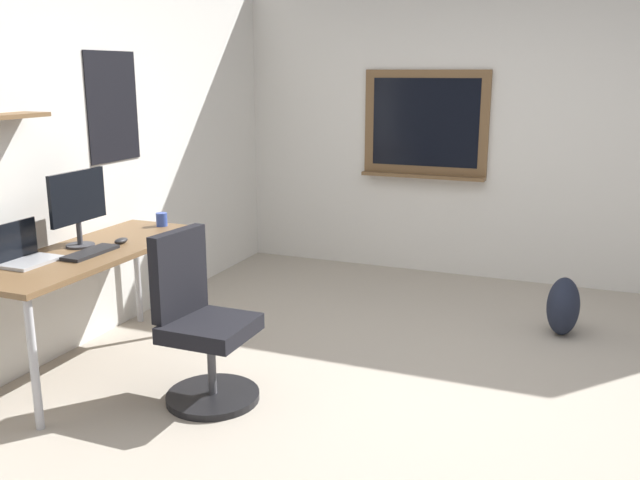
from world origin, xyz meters
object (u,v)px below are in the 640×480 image
office_chair (201,329)px  backpack (563,306)px  coffee_mug (162,220)px  desk (91,261)px  computer_mouse (121,241)px  keyboard (91,252)px  laptop (24,253)px  monitor_primary (78,203)px

office_chair → backpack: 2.54m
office_chair → coffee_mug: bearing=44.1°
desk → computer_mouse: 0.23m
computer_mouse → keyboard: bearing=180.0°
keyboard → backpack: (1.72, -2.57, -0.55)m
backpack → computer_mouse: bearing=119.2°
coffee_mug → backpack: bearing=-70.4°
desk → office_chair: bearing=-98.8°
office_chair → computer_mouse: office_chair is taller
office_chair → coffee_mug: 1.23m
office_chair → coffee_mug: size_ratio=10.33×
laptop → backpack: laptop is taller
laptop → computer_mouse: bearing=-21.3°
desk → computer_mouse: bearing=-20.6°
laptop → backpack: (2.00, -2.79, -0.60)m
desk → backpack: 3.15m
office_chair → coffee_mug: office_chair is taller
coffee_mug → laptop: bearing=171.0°
office_chair → computer_mouse: 0.90m
monitor_primary → keyboard: monitor_primary is taller
computer_mouse → office_chair: bearing=-113.4°
desk → computer_mouse: size_ratio=15.54×
office_chair → keyboard: bearing=86.3°
office_chair → laptop: size_ratio=3.06×
laptop → monitor_primary: (0.40, -0.05, 0.22)m
keyboard → coffee_mug: 0.79m
computer_mouse → coffee_mug: coffee_mug is taller
laptop → computer_mouse: size_ratio=2.98×
laptop → computer_mouse: 0.61m
laptop → desk: bearing=-21.7°
office_chair → backpack: size_ratio=2.33×
laptop → computer_mouse: (0.56, -0.22, -0.04)m
office_chair → computer_mouse: bearing=66.6°
computer_mouse → backpack: size_ratio=0.25×
monitor_primary → coffee_mug: monitor_primary is taller
desk → computer_mouse: computer_mouse is taller
keyboard → coffee_mug: coffee_mug is taller
desk → laptop: laptop is taller
laptop → keyboard: (0.28, -0.22, -0.04)m
computer_mouse → laptop: bearing=158.7°
office_chair → laptop: 1.08m
desk → office_chair: size_ratio=1.70×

